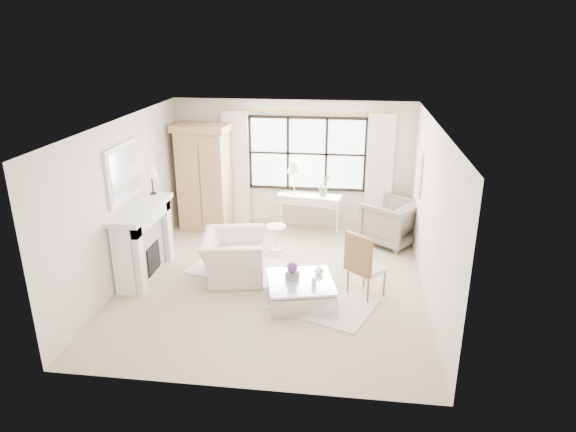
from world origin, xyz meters
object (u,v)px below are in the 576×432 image
console_table (309,213)px  armoire (204,177)px  coffee_table (300,292)px  club_armchair (234,256)px

console_table → armoire: bearing=-166.5°
console_table → coffee_table: console_table is taller
console_table → coffee_table: bearing=-77.2°
armoire → console_table: armoire is taller
armoire → club_armchair: 2.56m
club_armchair → console_table: bearing=-34.1°
coffee_table → console_table: bearing=79.3°
console_table → coffee_table: 3.05m
armoire → coffee_table: armoire is taller
coffee_table → club_armchair: bearing=136.0°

